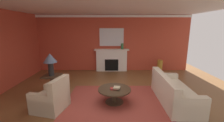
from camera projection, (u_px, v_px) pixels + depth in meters
ground_plane at (110, 99)px, 4.85m from camera, size 9.86×9.86×0.00m
wall_fireplace at (110, 43)px, 7.91m from camera, size 8.18×0.12×2.91m
ceiling_panel at (109, 5)px, 4.50m from camera, size 8.18×7.39×0.06m
crown_moulding at (110, 16)px, 7.53m from camera, size 8.18×0.08×0.12m
area_rug at (114, 102)px, 4.64m from camera, size 3.01×2.63×0.01m
fireplace at (111, 61)px, 7.90m from camera, size 1.80×0.35×1.18m
mantel_mirror at (111, 37)px, 7.75m from camera, size 1.25×0.04×0.91m
sofa at (172, 92)px, 4.64m from camera, size 0.94×2.12×0.85m
armchair_near_window at (51, 99)px, 4.17m from camera, size 0.97×0.97×0.95m
coffee_table at (114, 92)px, 4.57m from camera, size 1.00×1.00×0.45m
side_table at (52, 84)px, 5.07m from camera, size 0.56×0.56×0.70m
table_lamp at (50, 60)px, 4.89m from camera, size 0.44×0.44×0.75m
vase_mantel_right at (122, 46)px, 7.68m from camera, size 0.13×0.13×0.30m
vase_tall_corner at (159, 66)px, 7.66m from camera, size 0.26×0.26×0.65m
book_red_cover at (113, 89)px, 4.51m from camera, size 0.23×0.18×0.04m
book_art_folio at (116, 88)px, 4.49m from camera, size 0.23×0.23×0.04m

